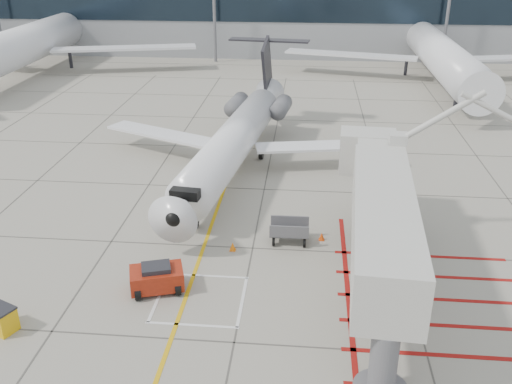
# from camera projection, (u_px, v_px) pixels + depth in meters

# --- Properties ---
(ground_plane) EXTENTS (260.00, 260.00, 0.00)m
(ground_plane) POSITION_uv_depth(u_px,v_px,m) (245.00, 289.00, 27.73)
(ground_plane) COLOR gray
(ground_plane) RESTS_ON ground
(regional_jet) EXTENTS (26.52, 31.75, 7.63)m
(regional_jet) POSITION_uv_depth(u_px,v_px,m) (225.00, 130.00, 38.09)
(regional_jet) COLOR white
(regional_jet) RESTS_ON ground_plane
(jet_bridge) EXTENTS (9.69, 18.47, 7.17)m
(jet_bridge) POSITION_uv_depth(u_px,v_px,m) (382.00, 232.00, 25.50)
(jet_bridge) COLOR beige
(jet_bridge) RESTS_ON ground_plane
(pushback_tug) EXTENTS (2.87, 2.25, 1.46)m
(pushback_tug) POSITION_uv_depth(u_px,v_px,m) (157.00, 277.00, 27.38)
(pushback_tug) COLOR #99220E
(pushback_tug) RESTS_ON ground_plane
(spill_bin) EXTENTS (1.59, 1.37, 1.16)m
(spill_bin) POSITION_uv_depth(u_px,v_px,m) (0.00, 318.00, 24.68)
(spill_bin) COLOR #E1AA0C
(spill_bin) RESTS_ON ground_plane
(baggage_cart) EXTENTS (2.17, 1.38, 1.36)m
(baggage_cart) POSITION_uv_depth(u_px,v_px,m) (289.00, 231.00, 31.74)
(baggage_cart) COLOR #505054
(baggage_cart) RESTS_ON ground_plane
(ground_power_unit) EXTENTS (2.51, 1.78, 1.81)m
(ground_power_unit) POSITION_uv_depth(u_px,v_px,m) (386.00, 257.00, 28.76)
(ground_power_unit) COLOR silver
(ground_power_unit) RESTS_ON ground_plane
(cone_nose) EXTENTS (0.35, 0.35, 0.48)m
(cone_nose) POSITION_uv_depth(u_px,v_px,m) (233.00, 246.00, 31.06)
(cone_nose) COLOR orange
(cone_nose) RESTS_ON ground_plane
(cone_side) EXTENTS (0.33, 0.33, 0.46)m
(cone_side) POSITION_uv_depth(u_px,v_px,m) (322.00, 236.00, 32.13)
(cone_side) COLOR #DD440B
(cone_side) RESTS_ON ground_plane
(terminal_glass_band) EXTENTS (180.00, 0.10, 6.00)m
(terminal_glass_band) POSITION_uv_depth(u_px,v_px,m) (368.00, 0.00, 74.35)
(terminal_glass_band) COLOR black
(terminal_glass_band) RESTS_ON ground_plane
(bg_aircraft_b) EXTENTS (39.55, 43.94, 13.18)m
(bg_aircraft_b) POSITION_uv_depth(u_px,v_px,m) (31.00, 17.00, 69.40)
(bg_aircraft_b) COLOR silver
(bg_aircraft_b) RESTS_ON ground_plane
(bg_aircraft_c) EXTENTS (35.51, 39.46, 11.84)m
(bg_aircraft_c) POSITION_uv_depth(u_px,v_px,m) (439.00, 28.00, 65.55)
(bg_aircraft_c) COLOR silver
(bg_aircraft_c) RESTS_ON ground_plane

